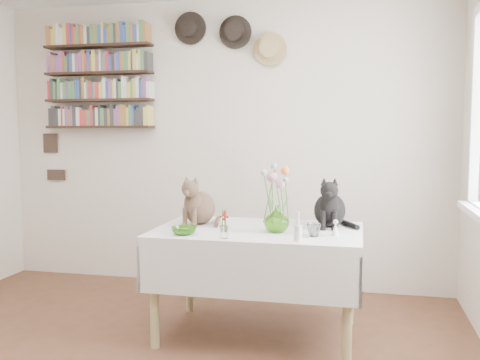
% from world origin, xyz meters
% --- Properties ---
extents(room, '(4.08, 4.58, 2.58)m').
position_xyz_m(room, '(0.00, 0.00, 1.25)').
color(room, brown).
rests_on(room, ground).
extents(dining_table, '(1.34, 0.86, 0.72)m').
position_xyz_m(dining_table, '(0.56, 1.11, 0.54)').
color(dining_table, white).
rests_on(dining_table, room).
extents(tabby_cat, '(0.29, 0.34, 0.34)m').
position_xyz_m(tabby_cat, '(0.13, 1.22, 0.89)').
color(tabby_cat, brown).
rests_on(tabby_cat, dining_table).
extents(black_cat, '(0.24, 0.30, 0.35)m').
position_xyz_m(black_cat, '(1.02, 1.30, 0.89)').
color(black_cat, black).
rests_on(black_cat, dining_table).
extents(flower_vase, '(0.19, 0.19, 0.17)m').
position_xyz_m(flower_vase, '(0.70, 1.02, 0.81)').
color(flower_vase, '#7CCD38').
rests_on(flower_vase, dining_table).
extents(green_bowl, '(0.18, 0.18, 0.05)m').
position_xyz_m(green_bowl, '(0.15, 0.82, 0.74)').
color(green_bowl, '#7CCD38').
rests_on(green_bowl, dining_table).
extents(drinking_glass, '(0.10, 0.10, 0.08)m').
position_xyz_m(drinking_glass, '(0.94, 0.93, 0.76)').
color(drinking_glass, white).
rests_on(drinking_glass, dining_table).
extents(candlestick, '(0.05, 0.05, 0.18)m').
position_xyz_m(candlestick, '(0.86, 0.77, 0.78)').
color(candlestick, white).
rests_on(candlestick, dining_table).
extents(berry_jar, '(0.05, 0.05, 0.19)m').
position_xyz_m(berry_jar, '(0.42, 0.76, 0.81)').
color(berry_jar, white).
rests_on(berry_jar, dining_table).
extents(porcelain_figurine, '(0.05, 0.05, 0.10)m').
position_xyz_m(porcelain_figurine, '(1.07, 0.99, 0.76)').
color(porcelain_figurine, white).
rests_on(porcelain_figurine, dining_table).
extents(flower_bouquet, '(0.17, 0.13, 0.39)m').
position_xyz_m(flower_bouquet, '(0.70, 1.03, 1.06)').
color(flower_bouquet, '#4C7233').
rests_on(flower_bouquet, flower_vase).
extents(bookshelf_unit, '(1.00, 0.16, 0.91)m').
position_xyz_m(bookshelf_unit, '(-1.10, 2.16, 1.84)').
color(bookshelf_unit, black).
rests_on(bookshelf_unit, room).
extents(wall_hats, '(0.98, 0.09, 0.48)m').
position_xyz_m(wall_hats, '(0.12, 2.19, 2.17)').
color(wall_hats, black).
rests_on(wall_hats, room).
extents(wall_art_plaques, '(0.21, 0.02, 0.44)m').
position_xyz_m(wall_art_plaques, '(-1.63, 2.23, 1.12)').
color(wall_art_plaques, '#38281E').
rests_on(wall_art_plaques, room).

